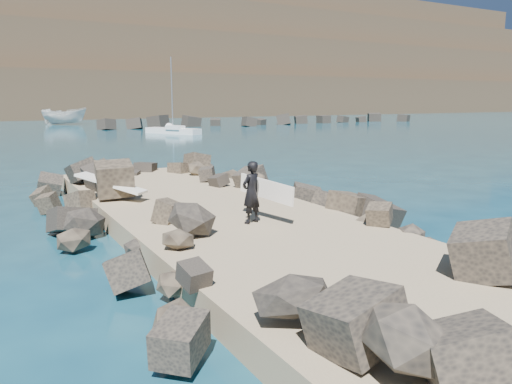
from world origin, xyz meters
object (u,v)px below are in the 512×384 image
at_px(surfer_with_board, 253,192).
at_px(sailboat_f, 188,116).
at_px(boat_imported, 64,116).
at_px(surfboard_resting, 111,187).

xyz_separation_m(surfer_with_board, sailboat_f, (36.29, 95.35, -1.08)).
bearing_deg(boat_imported, sailboat_f, -31.20).
distance_m(surfboard_resting, surfer_with_board, 5.54).
xyz_separation_m(surfboard_resting, boat_imported, (8.92, 67.38, 0.27)).
bearing_deg(sailboat_f, surfboard_resting, -113.24).
relative_size(boat_imported, surfer_with_board, 3.39).
relative_size(surfboard_resting, sailboat_f, 0.38).
distance_m(surfboard_resting, boat_imported, 67.97).
relative_size(surfboard_resting, boat_imported, 0.35).
relative_size(surfboard_resting, surfer_with_board, 1.19).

